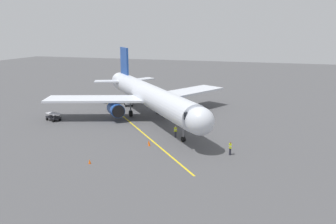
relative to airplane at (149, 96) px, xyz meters
name	(u,v)px	position (x,y,z in m)	size (l,w,h in m)	color
ground_plane	(152,116)	(0.35, -2.12, -4.00)	(220.00, 220.00, 0.00)	#4C4C4F
apron_lead_in_line	(137,128)	(-0.18, 6.21, -4.00)	(0.24, 40.00, 0.01)	yellow
airplane	(149,96)	(0.00, 0.00, 0.00)	(32.28, 33.67, 11.50)	silver
ground_crew_marshaller	(230,148)	(-15.84, 13.84, -3.12)	(0.38, 0.46, 1.71)	#23232D
ground_crew_wing_walker	(175,131)	(-7.35, 8.99, -3.12)	(0.47, 0.41, 1.71)	#23232D
baggage_cart_near_nose	(53,117)	(15.18, 6.25, -3.35)	(2.94, 2.33, 1.27)	black
baggage_cart_portside	(128,102)	(7.78, -8.45, -3.35)	(2.47, 2.95, 1.27)	#9E9EA3
safety_cone_nose_left	(90,161)	(-0.71, 21.69, -3.73)	(0.32, 0.32, 0.55)	#F2590F
safety_cone_nose_right	(149,144)	(-5.09, 13.68, -3.73)	(0.32, 0.32, 0.55)	#F2590F
safety_cone_wing_port	(149,142)	(-4.75, 12.95, -3.73)	(0.32, 0.32, 0.55)	#F2590F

